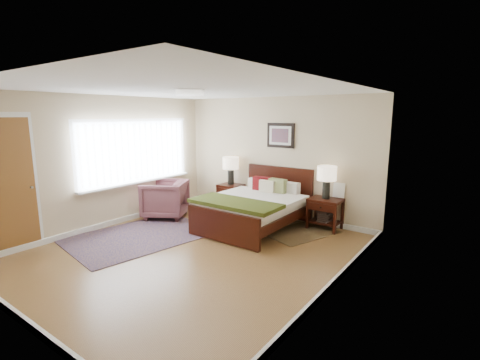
{
  "coord_description": "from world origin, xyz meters",
  "views": [
    {
      "loc": [
        3.67,
        -3.79,
        2.14
      ],
      "look_at": [
        0.27,
        0.88,
        1.05
      ],
      "focal_mm": 26.0,
      "sensor_mm": 36.0,
      "label": 1
    }
  ],
  "objects": [
    {
      "name": "ceiling",
      "position": [
        0.0,
        0.0,
        2.5
      ],
      "size": [
        4.5,
        5.0,
        0.02
      ],
      "primitive_type": "cube",
      "color": "white",
      "rests_on": "back_wall"
    },
    {
      "name": "bed",
      "position": [
        0.14,
        1.53,
        0.49
      ],
      "size": [
        1.64,
        1.97,
        1.06
      ],
      "color": "#321107",
      "rests_on": "ground"
    },
    {
      "name": "lamp_left",
      "position": [
        -1.0,
        2.27,
        1.03
      ],
      "size": [
        0.36,
        0.36,
        0.61
      ],
      "color": "black",
      "rests_on": "nightstand_left"
    },
    {
      "name": "armchair",
      "position": [
        -1.79,
        1.03,
        0.39
      ],
      "size": [
        1.16,
        1.15,
        0.78
      ],
      "primitive_type": "imported",
      "rotation": [
        0.0,
        0.0,
        -1.05
      ],
      "color": "brown",
      "rests_on": "ground"
    },
    {
      "name": "rug_navy",
      "position": [
        0.98,
        1.8,
        0.01
      ],
      "size": [
        1.24,
        1.5,
        0.01
      ],
      "primitive_type": "cube",
      "rotation": [
        0.0,
        0.0,
        -0.34
      ],
      "color": "black",
      "rests_on": "ground"
    },
    {
      "name": "left_wall",
      "position": [
        -2.25,
        0.0,
        1.25
      ],
      "size": [
        0.04,
        5.0,
        2.5
      ],
      "primitive_type": "cube",
      "color": "#C5B38E",
      "rests_on": "ground"
    },
    {
      "name": "front_wall",
      "position": [
        0.0,
        -2.5,
        1.25
      ],
      "size": [
        4.5,
        0.04,
        2.5
      ],
      "primitive_type": "cube",
      "color": "#C5B38E",
      "rests_on": "ground"
    },
    {
      "name": "nightstand_left",
      "position": [
        -1.0,
        2.25,
        0.48
      ],
      "size": [
        0.5,
        0.45,
        0.6
      ],
      "color": "#321107",
      "rests_on": "ground"
    },
    {
      "name": "right_wall",
      "position": [
        2.25,
        0.0,
        1.25
      ],
      "size": [
        0.04,
        5.0,
        2.5
      ],
      "primitive_type": "cube",
      "color": "#C5B38E",
      "rests_on": "ground"
    },
    {
      "name": "nightstand_right",
      "position": [
        1.25,
        2.26,
        0.36
      ],
      "size": [
        0.59,
        0.44,
        0.59
      ],
      "color": "#321107",
      "rests_on": "ground"
    },
    {
      "name": "ceil_fixture",
      "position": [
        0.0,
        0.0,
        2.47
      ],
      "size": [
        0.44,
        0.44,
        0.08
      ],
      "color": "white",
      "rests_on": "ceiling"
    },
    {
      "name": "door",
      "position": [
        -2.23,
        -1.75,
        1.07
      ],
      "size": [
        0.06,
        1.0,
        2.18
      ],
      "color": "silver",
      "rests_on": "ground"
    },
    {
      "name": "window",
      "position": [
        -2.2,
        0.7,
        1.38
      ],
      "size": [
        0.11,
        2.72,
        1.32
      ],
      "color": "silver",
      "rests_on": "left_wall"
    },
    {
      "name": "rug_persian",
      "position": [
        -1.25,
        -0.05,
        0.01
      ],
      "size": [
        2.09,
        2.67,
        0.01
      ],
      "primitive_type": "cube",
      "rotation": [
        0.0,
        0.0,
        -0.17
      ],
      "color": "#0C0F40",
      "rests_on": "ground"
    },
    {
      "name": "floor",
      "position": [
        0.0,
        0.0,
        0.0
      ],
      "size": [
        5.0,
        5.0,
        0.0
      ],
      "primitive_type": "plane",
      "color": "olive",
      "rests_on": "ground"
    },
    {
      "name": "back_wall",
      "position": [
        0.0,
        2.5,
        1.25
      ],
      "size": [
        4.5,
        0.04,
        2.5
      ],
      "primitive_type": "cube",
      "color": "#C5B38E",
      "rests_on": "ground"
    },
    {
      "name": "lamp_right",
      "position": [
        1.25,
        2.27,
        1.02
      ],
      "size": [
        0.36,
        0.36,
        0.61
      ],
      "color": "black",
      "rests_on": "nightstand_right"
    },
    {
      "name": "wall_art",
      "position": [
        0.14,
        2.47,
        1.72
      ],
      "size": [
        0.62,
        0.05,
        0.5
      ],
      "color": "black",
      "rests_on": "back_wall"
    }
  ]
}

